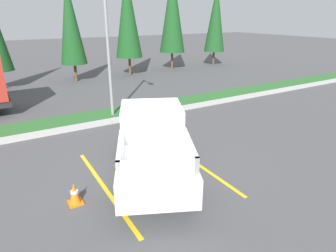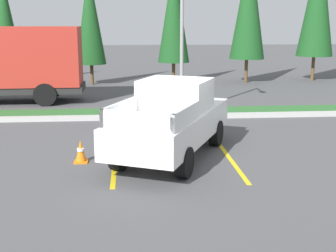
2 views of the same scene
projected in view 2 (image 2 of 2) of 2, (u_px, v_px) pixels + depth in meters
The scene contains 13 objects.
ground_plane at pixel (177, 156), 12.66m from camera, with size 120.00×120.00×0.00m, color #4C4C4F.
parking_line_near at pixel (115, 158), 12.48m from camera, with size 0.12×4.80×0.01m, color yellow.
parking_line_far at pixel (227, 155), 12.74m from camera, with size 0.12×4.80×0.01m, color yellow.
curb_strip at pixel (163, 117), 17.49m from camera, with size 56.00×0.40×0.15m, color #B2B2AD.
grass_median at pixel (161, 112), 18.57m from camera, with size 56.00×1.80×0.06m, color #2D662D.
pickup_truck_main at pixel (173, 119), 12.43m from camera, with size 3.90×5.53×2.10m.
cargo_truck_distant at pixel (9, 62), 20.59m from camera, with size 6.85×2.63×3.40m.
street_light at pixel (182, 20), 17.47m from camera, with size 0.24×1.49×6.26m.
cypress_tree_leftmost at pixel (4, 18), 26.44m from camera, with size 1.68×1.68×6.48m.
cypress_tree_left_inner at pixel (90, 16), 26.03m from camera, with size 1.73×1.73×6.65m.
cypress_tree_center at pixel (174, 11), 26.32m from camera, with size 1.84×1.84×7.09m.
cypress_tree_right_inner at pixel (249, 3), 26.74m from camera, with size 2.07×2.07×7.96m.
traffic_cone at pixel (81, 152), 12.04m from camera, with size 0.36×0.36×0.60m.
Camera 2 is at (-1.27, -12.08, 3.64)m, focal length 49.00 mm.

